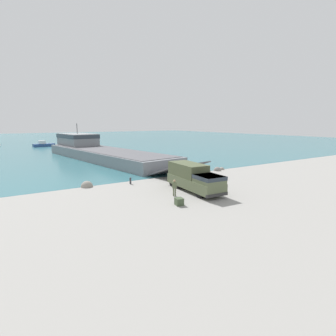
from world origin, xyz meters
name	(u,v)px	position (x,y,z in m)	size (l,w,h in m)	color
ground_plane	(190,180)	(0.00, 0.00, 0.00)	(240.00, 240.00, 0.00)	gray
water_surface	(59,140)	(0.00, 93.75, 0.00)	(240.00, 180.00, 0.01)	#336B75
landing_craft	(97,150)	(-3.44, 28.35, 1.69)	(14.85, 44.72, 7.20)	gray
military_truck	(194,178)	(-2.82, -4.38, 1.48)	(3.01, 8.11, 2.91)	#566042
soldier_on_ramp	(174,187)	(-5.79, -5.03, 0.99)	(0.49, 0.47, 1.71)	#566042
moored_boat_b	(85,143)	(3.13, 63.45, 0.57)	(6.39, 7.35, 1.73)	navy
moored_boat_c	(44,145)	(-9.68, 63.22, 0.64)	(6.39, 2.99, 1.92)	navy
mooring_bollard	(130,180)	(-7.41, 2.29, 0.45)	(0.26, 0.26, 0.83)	#333338
cargo_crate	(179,202)	(-7.07, -7.73, 0.33)	(0.66, 0.79, 0.66)	#3D4C33
shoreline_rock_a	(217,171)	(7.86, 3.43, 0.00)	(1.17, 1.17, 1.17)	gray
shoreline_rock_b	(87,187)	(-12.32, 3.69, 0.00)	(1.39, 1.39, 1.39)	gray
shoreline_rock_c	(222,170)	(9.10, 3.74, 0.00)	(0.81, 0.81, 0.81)	gray
shoreline_rock_d	(209,171)	(6.29, 3.61, 0.00)	(0.58, 0.58, 0.58)	gray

